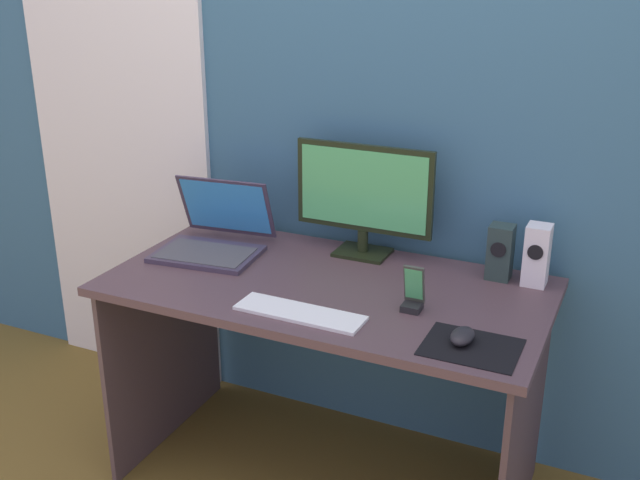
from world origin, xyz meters
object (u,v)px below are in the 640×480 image
phone_in_dock (413,294)px  keyboard_external (300,313)px  monitor (364,196)px  speaker_right (537,255)px  mouse (462,336)px  laptop (213,238)px  speaker_near_monitor (500,252)px

phone_in_dock → keyboard_external: bearing=-149.6°
keyboard_external → phone_in_dock: (0.28, 0.17, 0.04)m
monitor → speaker_right: size_ratio=2.47×
monitor → mouse: bearing=-45.1°
speaker_right → laptop: bearing=-170.4°
speaker_right → speaker_near_monitor: (-0.11, -0.00, -0.01)m
speaker_near_monitor → speaker_right: bearing=0.0°
laptop → phone_in_dock: laptop is taller
speaker_right → laptop: laptop is taller
speaker_near_monitor → laptop: laptop is taller
keyboard_external → phone_in_dock: bearing=31.3°
keyboard_external → mouse: size_ratio=3.81×
monitor → keyboard_external: (0.01, -0.50, -0.21)m
phone_in_dock → speaker_right: bearing=49.1°
monitor → speaker_near_monitor: bearing=-0.8°
laptop → phone_in_dock: size_ratio=2.73×
keyboard_external → phone_in_dock: size_ratio=2.76×
phone_in_dock → monitor: bearing=130.7°
speaker_near_monitor → laptop: bearing=-169.3°
speaker_near_monitor → keyboard_external: size_ratio=0.46×
mouse → phone_in_dock: size_ratio=0.72×
monitor → speaker_near_monitor: size_ratio=2.72×
keyboard_external → laptop: bearing=147.8°
speaker_near_monitor → phone_in_dock: (-0.18, -0.33, -0.04)m
speaker_near_monitor → mouse: size_ratio=1.77×
mouse → laptop: bearing=165.4°
mouse → phone_in_dock: bearing=145.3°
monitor → keyboard_external: 0.54m
speaker_right → keyboard_external: size_ratio=0.51×
speaker_near_monitor → mouse: speaker_near_monitor is taller
monitor → speaker_near_monitor: (0.47, -0.01, -0.12)m
keyboard_external → mouse: mouse is taller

